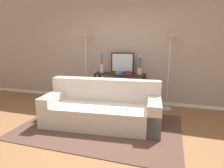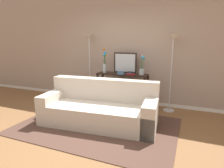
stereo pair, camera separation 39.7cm
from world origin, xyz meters
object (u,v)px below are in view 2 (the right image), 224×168
(couch, at_px, (100,109))
(floor_lamp_right, at_px, (172,52))
(console_table, at_px, (122,84))
(floor_lamp_left, at_px, (89,49))
(wall_mirror, at_px, (125,63))
(fruit_bowl, at_px, (121,73))
(book_row_under_console, at_px, (109,102))
(book_stack, at_px, (131,74))
(vase_tall_flowers, at_px, (105,62))
(vase_short_flowers, at_px, (142,67))

(couch, bearing_deg, floor_lamp_right, 46.48)
(console_table, xyz_separation_m, floor_lamp_right, (1.18, 0.06, 0.83))
(floor_lamp_left, height_order, wall_mirror, floor_lamp_left)
(couch, relative_size, fruit_bowl, 11.73)
(floor_lamp_left, xyz_separation_m, book_row_under_console, (0.61, -0.06, -1.39))
(couch, relative_size, book_stack, 12.59)
(vase_tall_flowers, bearing_deg, floor_lamp_left, 173.25)
(wall_mirror, bearing_deg, vase_tall_flowers, -163.94)
(console_table, bearing_deg, book_row_under_console, 180.00)
(floor_lamp_left, relative_size, wall_mirror, 3.05)
(couch, xyz_separation_m, book_stack, (0.29, 1.12, 0.57))
(floor_lamp_left, relative_size, fruit_bowl, 9.16)
(couch, xyz_separation_m, book_row_under_console, (-0.32, 1.22, -0.25))
(floor_lamp_right, distance_m, fruit_bowl, 1.30)
(vase_tall_flowers, bearing_deg, wall_mirror, 16.06)
(vase_tall_flowers, bearing_deg, fruit_bowl, -13.28)
(floor_lamp_left, bearing_deg, console_table, -3.58)
(console_table, height_order, book_stack, book_stack)
(vase_short_flowers, bearing_deg, floor_lamp_right, 2.44)
(wall_mirror, xyz_separation_m, vase_tall_flowers, (-0.51, -0.15, 0.01))
(vase_short_flowers, bearing_deg, couch, -113.01)
(book_stack, bearing_deg, book_row_under_console, 170.78)
(vase_short_flowers, distance_m, book_stack, 0.31)
(floor_lamp_right, relative_size, book_row_under_console, 5.17)
(floor_lamp_left, relative_size, book_stack, 9.84)
(book_row_under_console, bearing_deg, console_table, -0.00)
(floor_lamp_right, xyz_separation_m, vase_tall_flowers, (-1.67, -0.06, -0.30))
(console_table, height_order, floor_lamp_right, floor_lamp_right)
(console_table, bearing_deg, floor_lamp_right, 2.92)
(console_table, distance_m, floor_lamp_left, 1.30)
(book_stack, bearing_deg, floor_lamp_left, 172.54)
(wall_mirror, bearing_deg, floor_lamp_right, -4.48)
(fruit_bowl, bearing_deg, book_row_under_console, 162.79)
(vase_short_flowers, relative_size, fruit_bowl, 2.61)
(wall_mirror, relative_size, book_row_under_console, 1.74)
(fruit_bowl, height_order, book_row_under_console, fruit_bowl)
(vase_tall_flowers, height_order, fruit_bowl, vase_tall_flowers)
(floor_lamp_right, bearing_deg, console_table, -177.08)
(wall_mirror, bearing_deg, book_row_under_console, -158.27)
(vase_short_flowers, relative_size, book_stack, 2.80)
(couch, relative_size, wall_mirror, 3.90)
(console_table, bearing_deg, book_stack, -21.51)
(book_row_under_console, bearing_deg, wall_mirror, 21.73)
(floor_lamp_right, bearing_deg, book_row_under_console, -177.75)
(vase_short_flowers, height_order, book_row_under_console, vase_short_flowers)
(fruit_bowl, height_order, book_stack, book_stack)
(wall_mirror, xyz_separation_m, fruit_bowl, (-0.01, -0.26, -0.23))
(floor_lamp_left, distance_m, fruit_bowl, 1.14)
(book_row_under_console, bearing_deg, vase_short_flowers, 2.09)
(couch, distance_m, fruit_bowl, 1.25)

